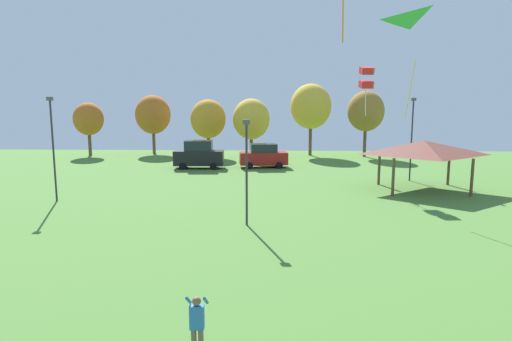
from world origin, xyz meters
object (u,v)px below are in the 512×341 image
object	(u,v)px
kite_flying_4	(432,29)
parked_car_leftmost	(199,155)
parked_car_second_from_left	(264,156)
treeline_tree_3	(251,119)
treeline_tree_4	(311,106)
treeline_tree_1	(153,115)
treeline_tree_5	(366,111)
light_post_2	(412,135)
treeline_tree_2	(208,119)
light_post_0	(247,166)
light_post_3	(53,144)
kite_flying_0	(366,78)
person_standing_near_foreground	(197,323)
park_pavilion	(424,148)
treeline_tree_0	(88,119)

from	to	relation	value
kite_flying_4	parked_car_leftmost	bearing A→B (deg)	136.38
parked_car_leftmost	parked_car_second_from_left	size ratio (longest dim) A/B	0.99
treeline_tree_3	treeline_tree_4	size ratio (longest dim) A/B	0.80
treeline_tree_3	treeline_tree_4	world-z (taller)	treeline_tree_4
parked_car_second_from_left	treeline_tree_1	xyz separation A→B (m)	(-13.39, 10.83, 3.50)
treeline_tree_5	light_post_2	bearing A→B (deg)	-87.76
parked_car_leftmost	treeline_tree_3	xyz separation A→B (m)	(4.56, 8.77, 2.96)
light_post_2	treeline_tree_3	xyz separation A→B (m)	(-13.48, 14.66, 0.54)
treeline_tree_2	treeline_tree_4	bearing A→B (deg)	8.15
treeline_tree_2	treeline_tree_5	distance (m)	17.77
light_post_0	light_post_3	size ratio (longest dim) A/B	0.83
kite_flying_0	light_post_0	distance (m)	14.58
person_standing_near_foreground	park_pavilion	world-z (taller)	park_pavilion
kite_flying_4	parked_car_leftmost	size ratio (longest dim) A/B	1.21
light_post_0	treeline_tree_0	xyz separation A→B (m)	(-19.83, 28.76, 1.05)
treeline_tree_4	kite_flying_4	bearing A→B (deg)	-79.72
kite_flying_4	treeline_tree_5	distance (m)	25.33
parked_car_second_from_left	light_post_0	bearing A→B (deg)	-98.71
person_standing_near_foreground	treeline_tree_0	size ratio (longest dim) A/B	0.28
person_standing_near_foreground	treeline_tree_0	bearing A→B (deg)	105.77
light_post_0	treeline_tree_0	distance (m)	34.95
parked_car_second_from_left	light_post_3	world-z (taller)	light_post_3
person_standing_near_foreground	treeline_tree_5	distance (m)	43.32
kite_flying_4	treeline_tree_2	size ratio (longest dim) A/B	0.88
kite_flying_0	treeline_tree_2	bearing A→B (deg)	129.43
kite_flying_4	light_post_2	distance (m)	11.75
kite_flying_4	treeline_tree_3	distance (m)	27.34
kite_flying_0	treeline_tree_5	size ratio (longest dim) A/B	0.48
light_post_2	kite_flying_4	bearing A→B (deg)	-102.20
light_post_2	treeline_tree_2	size ratio (longest dim) A/B	1.03
light_post_0	park_pavilion	bearing A→B (deg)	38.46
parked_car_second_from_left	light_post_2	world-z (taller)	light_post_2
treeline_tree_3	treeline_tree_5	size ratio (longest dim) A/B	0.89
treeline_tree_5	person_standing_near_foreground	bearing A→B (deg)	-106.69
kite_flying_4	kite_flying_0	bearing A→B (deg)	107.88
kite_flying_4	treeline_tree_2	world-z (taller)	kite_flying_4
park_pavilion	light_post_0	bearing A→B (deg)	-141.54
parked_car_second_from_left	light_post_3	size ratio (longest dim) A/B	0.71
kite_flying_0	kite_flying_4	size ratio (longest dim) A/B	0.63
treeline_tree_0	treeline_tree_4	size ratio (longest dim) A/B	0.74
parked_car_leftmost	park_pavilion	world-z (taller)	park_pavilion
light_post_3	treeline_tree_0	bearing A→B (deg)	107.03
kite_flying_0	treeline_tree_2	world-z (taller)	kite_flying_0
light_post_0	treeline_tree_3	xyz separation A→B (m)	(-1.05, 28.16, 1.10)
person_standing_near_foreground	parked_car_second_from_left	bearing A→B (deg)	78.86
treeline_tree_1	treeline_tree_3	bearing A→B (deg)	-13.23
kite_flying_0	treeline_tree_3	size ratio (longest dim) A/B	0.55
kite_flying_4	light_post_3	distance (m)	24.00
light_post_3	treeline_tree_2	size ratio (longest dim) A/B	1.03
parked_car_leftmost	treeline_tree_5	distance (m)	20.20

